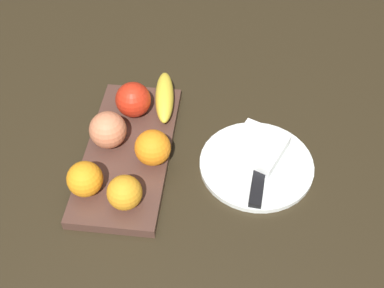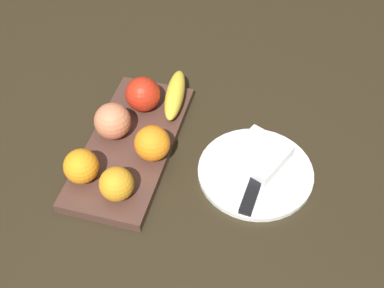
% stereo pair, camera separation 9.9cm
% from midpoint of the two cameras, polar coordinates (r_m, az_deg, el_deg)
% --- Properties ---
extents(ground_plane, '(2.40, 2.40, 0.00)m').
position_cam_midpoint_polar(ground_plane, '(1.04, -11.73, -2.65)').
color(ground_plane, black).
extents(fruit_tray, '(0.38, 0.17, 0.02)m').
position_cam_midpoint_polar(fruit_tray, '(1.04, -9.92, -1.05)').
color(fruit_tray, '#4D3129').
rests_on(fruit_tray, ground_plane).
extents(apple, '(0.08, 0.08, 0.08)m').
position_cam_midpoint_polar(apple, '(1.08, -9.32, 4.85)').
color(apple, red).
rests_on(apple, fruit_tray).
extents(banana, '(0.16, 0.06, 0.04)m').
position_cam_midpoint_polar(banana, '(1.10, -5.71, 5.22)').
color(banana, yellow).
rests_on(banana, fruit_tray).
extents(orange_near_apple, '(0.07, 0.07, 0.07)m').
position_cam_midpoint_polar(orange_near_apple, '(0.96, -14.99, -4.04)').
color(orange_near_apple, orange).
rests_on(orange_near_apple, fruit_tray).
extents(orange_near_banana, '(0.07, 0.07, 0.07)m').
position_cam_midpoint_polar(orange_near_banana, '(0.98, -7.37, -0.58)').
color(orange_near_banana, orange).
rests_on(orange_near_banana, fruit_tray).
extents(orange_center, '(0.07, 0.07, 0.07)m').
position_cam_midpoint_polar(orange_center, '(0.92, -10.73, -5.63)').
color(orange_center, orange).
rests_on(orange_center, fruit_tray).
extents(peach, '(0.08, 0.08, 0.08)m').
position_cam_midpoint_polar(peach, '(1.02, -12.26, 1.43)').
color(peach, '#D67C55').
rests_on(peach, fruit_tray).
extents(dinner_plate, '(0.23, 0.23, 0.01)m').
position_cam_midpoint_polar(dinner_plate, '(1.01, 4.58, -2.51)').
color(dinner_plate, white).
rests_on(dinner_plate, ground_plane).
extents(folded_napkin, '(0.14, 0.14, 0.03)m').
position_cam_midpoint_polar(folded_napkin, '(1.02, 4.74, -0.59)').
color(folded_napkin, white).
rests_on(folded_napkin, dinner_plate).
extents(knife, '(0.18, 0.04, 0.01)m').
position_cam_midpoint_polar(knife, '(0.97, 4.67, -4.42)').
color(knife, silver).
rests_on(knife, dinner_plate).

